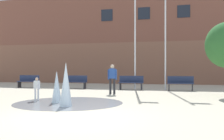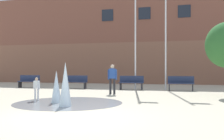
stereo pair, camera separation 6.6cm
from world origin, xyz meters
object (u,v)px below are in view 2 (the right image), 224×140
child_in_fountain (37,87)px  teen_by_trashcan (112,77)px  park_bench_far_left (29,81)px  park_bench_under_left_flagpole (131,82)px  park_bench_center (181,83)px  park_bench_left_of_flagpoles (76,82)px  flagpole_left (136,21)px  flagpole_right (166,21)px

child_in_fountain → teen_by_trashcan: teen_by_trashcan is taller
park_bench_far_left → park_bench_under_left_flagpole: (7.56, -0.07, 0.00)m
park_bench_center → teen_by_trashcan: (-3.59, -3.18, 0.45)m
park_bench_under_left_flagpole → teen_by_trashcan: teen_by_trashcan is taller
park_bench_left_of_flagpoles → park_bench_under_left_flagpole: 3.91m
park_bench_left_of_flagpoles → teen_by_trashcan: (3.45, -3.34, 0.45)m
park_bench_center → child_in_fountain: 9.09m
park_bench_left_of_flagpoles → flagpole_left: (4.11, 0.54, 4.14)m
park_bench_left_of_flagpoles → child_in_fountain: bearing=-81.5°
park_bench_center → child_in_fountain: bearing=-131.3°
park_bench_under_left_flagpole → flagpole_left: flagpole_left is taller
park_bench_left_of_flagpoles → child_in_fountain: 7.07m
park_bench_far_left → park_bench_center: size_ratio=1.00×
park_bench_far_left → park_bench_left_of_flagpoles: size_ratio=1.00×
flagpole_right → child_in_fountain: bearing=-124.0°
flagpole_right → park_bench_center: bearing=-37.1°
park_bench_center → teen_by_trashcan: bearing=-138.5°
park_bench_left_of_flagpoles → park_bench_center: 7.04m
teen_by_trashcan → flagpole_right: (2.67, 3.88, 3.60)m
park_bench_left_of_flagpoles → park_bench_far_left: bearing=-179.9°
teen_by_trashcan → flagpole_right: flagpole_right is taller
park_bench_under_left_flagpole → child_in_fountain: bearing=-112.5°
teen_by_trashcan → park_bench_under_left_flagpole: bearing=67.0°
park_bench_left_of_flagpoles → flagpole_left: bearing=7.5°
child_in_fountain → park_bench_under_left_flagpole: bearing=-100.2°
park_bench_left_of_flagpoles → flagpole_left: size_ratio=0.18×
park_bench_far_left → flagpole_right: flagpole_right is taller
park_bench_under_left_flagpole → park_bench_center: size_ratio=1.00×
park_bench_under_left_flagpole → flagpole_left: bearing=72.1°
park_bench_left_of_flagpoles → flagpole_left: 5.85m
park_bench_under_left_flagpole → teen_by_trashcan: bearing=-98.0°
child_in_fountain → park_bench_left_of_flagpoles: bearing=-69.2°
park_bench_under_left_flagpole → child_in_fountain: 7.49m
park_bench_left_of_flagpoles → park_bench_under_left_flagpole: same height
park_bench_under_left_flagpole → child_in_fountain: (-2.86, -6.92, 0.10)m
child_in_fountain → flagpole_left: bearing=-99.8°
teen_by_trashcan → park_bench_far_left: bearing=139.9°
park_bench_left_of_flagpoles → park_bench_under_left_flagpole: bearing=-1.1°
park_bench_left_of_flagpoles → flagpole_right: flagpole_right is taller
child_in_fountain → teen_by_trashcan: bearing=-111.1°
park_bench_under_left_flagpole → flagpole_right: size_ratio=0.19×
park_bench_left_of_flagpoles → teen_by_trashcan: size_ratio=1.01×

